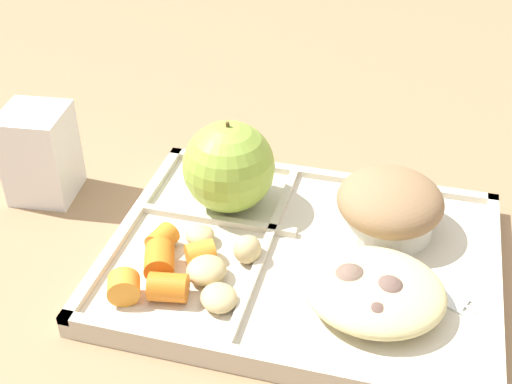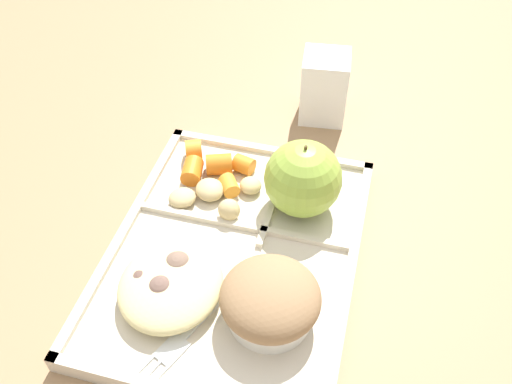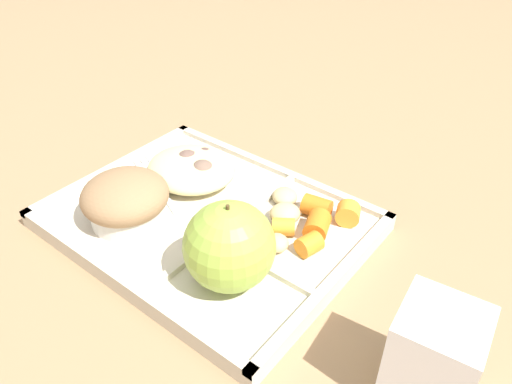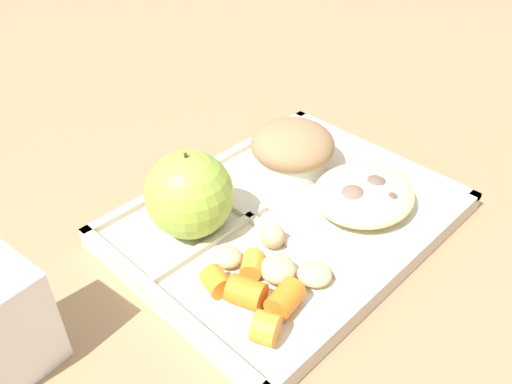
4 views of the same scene
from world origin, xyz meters
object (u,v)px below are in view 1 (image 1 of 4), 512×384
bran_muffin (389,206)px  milk_carton (40,154)px  green_apple (229,167)px  lunch_tray (301,261)px  plastic_fork (428,289)px

bran_muffin → milk_carton: size_ratio=1.02×
bran_muffin → milk_carton: bearing=-178.5°
green_apple → lunch_tray: bearing=-34.2°
plastic_fork → lunch_tray: bearing=171.8°
green_apple → plastic_fork: size_ratio=0.66×
green_apple → bran_muffin: (0.15, 0.00, -0.02)m
milk_carton → plastic_fork: bearing=-15.7°
plastic_fork → milk_carton: (-0.39, 0.06, 0.03)m
lunch_tray → green_apple: (-0.08, 0.06, 0.05)m
bran_muffin → plastic_fork: bran_muffin is taller
lunch_tray → bran_muffin: 0.10m
plastic_fork → bran_muffin: bearing=120.3°
milk_carton → green_apple: bearing=-3.8°
green_apple → milk_carton: green_apple is taller
lunch_tray → plastic_fork: (0.11, -0.02, 0.01)m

